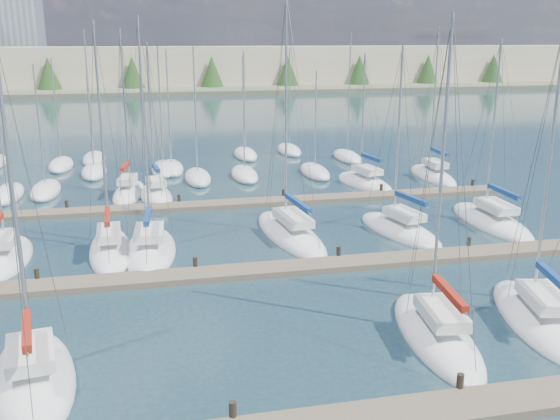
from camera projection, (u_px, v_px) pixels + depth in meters
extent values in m
plane|color=#243E48|center=(198.00, 142.00, 74.78)|extent=(400.00, 400.00, 0.00)
cylinder|color=#2D261C|center=(233.00, 417.00, 20.14)|extent=(0.26, 0.26, 1.10)
cylinder|color=#2D261C|center=(460.00, 388.00, 21.80)|extent=(0.26, 0.26, 1.10)
cube|color=#6B5E4C|center=(272.00, 269.00, 33.34)|extent=(44.00, 1.80, 0.35)
cylinder|color=#2D261C|center=(37.00, 279.00, 31.66)|extent=(0.26, 0.26, 1.10)
cylinder|color=#2D261C|center=(195.00, 267.00, 33.32)|extent=(0.26, 0.26, 1.10)
cylinder|color=#2D261C|center=(338.00, 256.00, 34.97)|extent=(0.26, 0.26, 1.10)
cylinder|color=#2D261C|center=(469.00, 246.00, 36.63)|extent=(0.26, 0.26, 1.10)
cube|color=#6B5E4C|center=(234.00, 204.00, 46.51)|extent=(44.00, 1.80, 0.35)
cylinder|color=#2D261C|center=(67.00, 208.00, 44.83)|extent=(0.26, 0.26, 1.10)
cylinder|color=#2D261C|center=(179.00, 202.00, 46.49)|extent=(0.26, 0.26, 1.10)
cylinder|color=#2D261C|center=(284.00, 196.00, 48.14)|extent=(0.26, 0.26, 1.10)
cylinder|color=#2D261C|center=(381.00, 191.00, 49.80)|extent=(0.26, 0.26, 1.10)
cylinder|color=#2D261C|center=(472.00, 186.00, 51.45)|extent=(0.26, 0.26, 1.10)
ellipsoid|color=white|center=(151.00, 252.00, 36.41)|extent=(3.41, 8.54, 1.60)
cube|color=maroon|center=(151.00, 252.00, 36.41)|extent=(1.76, 4.10, 0.12)
cube|color=silver|center=(149.00, 233.00, 35.67)|extent=(1.78, 3.02, 0.50)
cylinder|color=#9EA0A5|center=(144.00, 128.00, 35.14)|extent=(0.14, 0.14, 12.17)
cylinder|color=#9EA0A5|center=(147.00, 218.00, 34.75)|extent=(0.31, 3.52, 0.10)
cube|color=navy|center=(147.00, 216.00, 34.72)|extent=(0.49, 3.25, 0.30)
ellipsoid|color=white|center=(491.00, 223.00, 42.03)|extent=(3.02, 9.33, 1.60)
cube|color=silver|center=(496.00, 206.00, 41.25)|extent=(1.63, 3.27, 0.50)
cylinder|color=#9EA0A5|center=(494.00, 125.00, 40.98)|extent=(0.14, 0.14, 10.98)
cylinder|color=#9EA0A5|center=(504.00, 193.00, 40.26)|extent=(0.16, 3.90, 0.10)
cube|color=navy|center=(504.00, 192.00, 40.23)|extent=(0.36, 3.59, 0.30)
ellipsoid|color=white|center=(432.00, 177.00, 55.92)|extent=(2.80, 8.51, 1.60)
cube|color=black|center=(432.00, 177.00, 55.92)|extent=(1.44, 4.09, 0.12)
cube|color=silver|center=(435.00, 163.00, 55.17)|extent=(1.47, 3.00, 0.50)
cylinder|color=#9EA0A5|center=(435.00, 97.00, 54.68)|extent=(0.14, 0.14, 11.92)
cylinder|color=#9EA0A5|center=(439.00, 153.00, 54.25)|extent=(0.24, 3.53, 0.10)
cube|color=navy|center=(439.00, 152.00, 54.22)|extent=(0.43, 3.26, 0.30)
ellipsoid|color=white|center=(436.00, 337.00, 26.04)|extent=(3.60, 8.68, 1.60)
cube|color=maroon|center=(436.00, 337.00, 26.04)|extent=(1.83, 4.18, 0.12)
cube|color=silver|center=(441.00, 313.00, 25.29)|extent=(1.78, 3.10, 0.50)
cylinder|color=#9EA0A5|center=(442.00, 169.00, 24.81)|extent=(0.14, 0.14, 11.93)
cylinder|color=#9EA0A5|center=(449.00, 295.00, 24.36)|extent=(0.51, 3.53, 0.10)
cube|color=maroon|center=(450.00, 293.00, 24.33)|extent=(0.68, 3.27, 0.30)
ellipsoid|color=white|center=(538.00, 321.00, 27.55)|extent=(4.68, 9.09, 1.60)
cube|color=silver|center=(545.00, 297.00, 26.78)|extent=(2.18, 3.31, 0.50)
cylinder|color=#9EA0A5|center=(550.00, 162.00, 26.34)|extent=(0.14, 0.14, 11.89)
cylinder|color=#9EA0A5|center=(554.00, 281.00, 25.83)|extent=(0.92, 3.57, 0.10)
cube|color=navy|center=(555.00, 278.00, 25.80)|extent=(1.05, 3.34, 0.30)
ellipsoid|color=white|center=(399.00, 232.00, 40.13)|extent=(4.24, 8.54, 1.60)
cube|color=black|center=(399.00, 232.00, 40.13)|extent=(2.14, 4.12, 0.12)
cube|color=silver|center=(404.00, 214.00, 39.42)|extent=(2.01, 3.09, 0.50)
cylinder|color=#9EA0A5|center=(399.00, 132.00, 39.00)|extent=(0.14, 0.14, 10.60)
cylinder|color=#9EA0A5|center=(411.00, 200.00, 38.56)|extent=(0.78, 3.38, 0.10)
cube|color=navy|center=(411.00, 198.00, 38.53)|extent=(0.92, 3.15, 0.30)
ellipsoid|color=white|center=(156.00, 197.00, 48.89)|extent=(3.14, 6.79, 1.60)
cube|color=silver|center=(156.00, 182.00, 48.25)|extent=(1.57, 2.43, 0.50)
cylinder|color=#9EA0A5|center=(151.00, 114.00, 47.66)|extent=(0.14, 0.14, 10.71)
cylinder|color=#9EA0A5|center=(156.00, 170.00, 47.49)|extent=(0.42, 2.75, 0.10)
cube|color=navy|center=(156.00, 168.00, 47.46)|extent=(0.60, 2.55, 0.30)
ellipsoid|color=white|center=(129.00, 194.00, 49.71)|extent=(3.36, 7.71, 1.60)
cube|color=silver|center=(127.00, 179.00, 49.01)|extent=(1.62, 2.77, 0.50)
cylinder|color=#9EA0A5|center=(125.00, 106.00, 48.44)|extent=(0.14, 0.14, 11.72)
cylinder|color=#9EA0A5|center=(125.00, 168.00, 48.15)|extent=(0.57, 3.11, 0.10)
cube|color=maroon|center=(125.00, 166.00, 48.12)|extent=(0.73, 2.89, 0.30)
ellipsoid|color=white|center=(110.00, 252.00, 36.32)|extent=(2.71, 8.51, 1.60)
cube|color=silver|center=(109.00, 233.00, 35.58)|extent=(1.43, 3.00, 0.50)
cylinder|color=#9EA0A5|center=(101.00, 131.00, 35.07)|extent=(0.14, 0.14, 11.94)
cylinder|color=#9EA0A5|center=(107.00, 219.00, 34.67)|extent=(0.24, 3.54, 0.10)
cube|color=maroon|center=(107.00, 217.00, 34.64)|extent=(0.43, 3.26, 0.30)
ellipsoid|color=white|center=(34.00, 380.00, 22.78)|extent=(4.16, 8.22, 1.60)
cube|color=silver|center=(30.00, 353.00, 22.08)|extent=(2.03, 2.97, 0.50)
cylinder|color=#9EA0A5|center=(13.00, 199.00, 21.55)|extent=(0.14, 0.14, 11.30)
cylinder|color=#9EA0A5|center=(27.00, 333.00, 21.24)|extent=(0.63, 3.27, 0.10)
cube|color=maroon|center=(27.00, 330.00, 21.21)|extent=(0.78, 3.04, 0.30)
ellipsoid|color=white|center=(4.00, 259.00, 35.18)|extent=(2.93, 7.58, 1.60)
cube|color=maroon|center=(4.00, 259.00, 35.18)|extent=(1.52, 3.64, 0.12)
cube|color=silver|center=(0.00, 239.00, 34.48)|extent=(1.60, 2.66, 0.50)
ellipsoid|color=white|center=(290.00, 235.00, 39.39)|extent=(3.91, 10.58, 1.60)
cube|color=silver|center=(293.00, 218.00, 38.57)|extent=(1.93, 3.76, 0.50)
cylinder|color=#9EA0A5|center=(286.00, 110.00, 38.05)|extent=(0.14, 0.14, 13.53)
cylinder|color=#9EA0A5|center=(298.00, 205.00, 37.53)|extent=(0.57, 4.33, 0.10)
cube|color=navy|center=(298.00, 203.00, 37.50)|extent=(0.73, 4.00, 0.30)
ellipsoid|color=white|center=(364.00, 184.00, 53.14)|extent=(4.11, 8.28, 1.60)
cube|color=silver|center=(367.00, 170.00, 52.44)|extent=(1.99, 2.99, 0.50)
cylinder|color=#9EA0A5|center=(363.00, 114.00, 52.12)|extent=(0.14, 0.14, 9.74)
cylinder|color=#9EA0A5|center=(372.00, 159.00, 51.59)|extent=(0.67, 3.30, 0.10)
cube|color=navy|center=(372.00, 158.00, 51.56)|extent=(0.82, 3.07, 0.30)
cylinder|color=#9EA0A5|center=(169.00, 107.00, 56.79)|extent=(0.12, 0.12, 10.14)
ellipsoid|color=white|center=(171.00, 169.00, 58.32)|extent=(2.20, 6.40, 1.40)
cylinder|color=#9EA0A5|center=(160.00, 106.00, 56.40)|extent=(0.12, 0.12, 10.49)
ellipsoid|color=white|center=(164.00, 170.00, 57.98)|extent=(2.20, 6.40, 1.40)
cylinder|color=#9EA0A5|center=(290.00, 98.00, 66.16)|extent=(0.12, 0.12, 10.06)
ellipsoid|color=white|center=(289.00, 151.00, 67.68)|extent=(2.20, 6.40, 1.40)
cylinder|color=#9EA0A5|center=(56.00, 109.00, 58.42)|extent=(0.12, 0.12, 9.39)
ellipsoid|color=white|center=(61.00, 165.00, 59.85)|extent=(2.20, 6.40, 1.40)
ellipsoid|color=white|center=(8.00, 195.00, 48.79)|extent=(2.20, 6.40, 1.40)
cylinder|color=#9EA0A5|center=(39.00, 125.00, 48.54)|extent=(0.12, 0.12, 9.30)
ellipsoid|color=white|center=(46.00, 191.00, 49.96)|extent=(2.20, 6.40, 1.40)
cylinder|color=#9EA0A5|center=(349.00, 93.00, 62.13)|extent=(0.12, 0.12, 11.68)
ellipsoid|color=white|center=(347.00, 157.00, 63.87)|extent=(2.20, 6.40, 1.40)
cylinder|color=#9EA0A5|center=(243.00, 113.00, 54.25)|extent=(0.12, 0.12, 9.76)
ellipsoid|color=white|center=(244.00, 175.00, 55.73)|extent=(2.20, 6.40, 1.40)
cylinder|color=#9EA0A5|center=(89.00, 93.00, 61.10)|extent=(0.12, 0.12, 11.95)
ellipsoid|color=white|center=(94.00, 159.00, 62.87)|extent=(2.20, 6.40, 1.40)
cylinder|color=#9EA0A5|center=(316.00, 119.00, 55.52)|extent=(0.12, 0.12, 8.46)
ellipsoid|color=white|center=(315.00, 172.00, 56.82)|extent=(2.20, 6.40, 1.40)
cylinder|color=#9EA0A5|center=(90.00, 121.00, 55.64)|extent=(0.12, 0.12, 8.12)
ellipsoid|color=white|center=(94.00, 172.00, 56.90)|extent=(2.20, 6.40, 1.40)
cylinder|color=#9EA0A5|center=(245.00, 100.00, 63.76)|extent=(0.12, 0.12, 10.00)
ellipsoid|color=white|center=(245.00, 155.00, 65.27)|extent=(2.20, 6.40, 1.40)
cylinder|color=#9EA0A5|center=(195.00, 110.00, 52.95)|extent=(0.12, 0.12, 10.54)
ellipsoid|color=white|center=(198.00, 178.00, 54.53)|extent=(2.20, 6.40, 1.40)
cube|color=#666B51|center=(166.00, 84.00, 159.34)|extent=(400.00, 60.00, 1.00)
cube|color=beige|center=(209.00, 68.00, 150.79)|extent=(200.00, 12.00, 10.00)
cube|color=slate|center=(4.00, 26.00, 161.30)|extent=(18.00, 15.00, 30.00)
cone|color=#284C1E|center=(49.00, 75.00, 137.03)|extent=(6.00, 6.00, 8.00)
cone|color=#284C1E|center=(133.00, 74.00, 140.75)|extent=(6.00, 6.00, 8.00)
cone|color=#284C1E|center=(212.00, 74.00, 144.47)|extent=(6.00, 6.00, 8.00)
cone|color=#284C1E|center=(288.00, 73.00, 148.20)|extent=(6.00, 6.00, 8.00)
cone|color=#284C1E|center=(359.00, 72.00, 151.92)|extent=(6.00, 6.00, 8.00)
cone|color=#284C1E|center=(428.00, 71.00, 155.65)|extent=(6.00, 6.00, 8.00)
cone|color=#284C1E|center=(493.00, 70.00, 159.37)|extent=(6.00, 6.00, 8.00)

